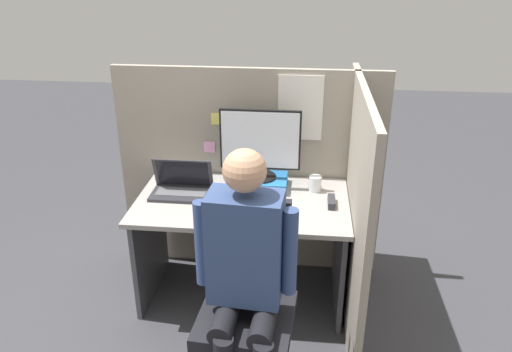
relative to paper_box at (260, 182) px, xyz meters
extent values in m
plane|color=#3D3D42|center=(-0.09, -0.57, -0.75)|extent=(12.00, 12.00, 0.00)
cube|color=gray|center=(-0.09, 0.21, -0.03)|extent=(1.81, 0.04, 1.45)
cube|color=white|center=(0.24, 0.19, 0.45)|extent=(0.29, 0.01, 0.42)
cube|color=#F4EA66|center=(-0.30, 0.19, 0.36)|extent=(0.08, 0.01, 0.08)
cube|color=#EA9EC6|center=(-0.36, 0.19, 0.16)|extent=(0.08, 0.01, 0.08)
cube|color=gray|center=(0.59, -0.27, -0.03)|extent=(0.04, 1.40, 1.45)
cube|color=#9E9993|center=(-0.09, -0.19, -0.05)|extent=(1.31, 0.75, 0.03)
cube|color=#4C4C51|center=(-0.71, -0.19, -0.41)|extent=(0.03, 0.64, 0.69)
cube|color=#4C4C51|center=(0.53, -0.19, -0.41)|extent=(0.03, 0.64, 0.69)
cube|color=#236BAD|center=(0.00, 0.00, 0.00)|extent=(0.35, 0.25, 0.07)
cylinder|color=black|center=(0.00, 0.00, 0.04)|extent=(0.21, 0.21, 0.01)
cylinder|color=black|center=(0.00, 0.00, 0.08)|extent=(0.04, 0.04, 0.06)
cube|color=black|center=(0.00, 0.00, 0.29)|extent=(0.51, 0.02, 0.39)
cube|color=silver|center=(0.00, -0.01, 0.29)|extent=(0.48, 0.00, 0.36)
cube|color=#2D2D33|center=(-0.48, -0.18, -0.02)|extent=(0.38, 0.21, 0.02)
cube|color=#5B5B60|center=(-0.48, -0.16, -0.01)|extent=(0.32, 0.12, 0.00)
cube|color=#2D2D33|center=(-0.48, -0.10, 0.09)|extent=(0.38, 0.07, 0.21)
cube|color=black|center=(-0.48, -0.11, 0.09)|extent=(0.33, 0.06, 0.18)
ellipsoid|color=black|center=(-0.21, -0.34, -0.02)|extent=(0.06, 0.04, 0.03)
cube|color=#2D2D33|center=(0.45, -0.21, -0.01)|extent=(0.04, 0.14, 0.04)
cone|color=orange|center=(0.15, -0.39, -0.01)|extent=(0.05, 0.12, 0.05)
cylinder|color=green|center=(0.15, -0.32, -0.01)|extent=(0.03, 0.02, 0.03)
cube|color=black|center=(0.03, -0.98, -0.29)|extent=(0.49, 0.49, 0.07)
cube|color=black|center=(0.01, -0.72, 0.00)|extent=(0.44, 0.08, 0.51)
cylinder|color=black|center=(-0.05, -1.08, -0.20)|extent=(0.13, 0.30, 0.11)
cylinder|color=black|center=(0.13, -1.09, -0.20)|extent=(0.13, 0.30, 0.11)
cube|color=#334775|center=(0.03, -0.98, 0.13)|extent=(0.35, 0.22, 0.54)
sphere|color=tan|center=(0.03, -0.98, 0.51)|extent=(0.19, 0.19, 0.19)
cylinder|color=#334775|center=(-0.18, -0.96, 0.13)|extent=(0.07, 0.07, 0.43)
cylinder|color=#334775|center=(0.23, -1.00, 0.13)|extent=(0.07, 0.07, 0.43)
cylinder|color=white|center=(0.35, -0.02, 0.02)|extent=(0.08, 0.08, 0.10)
camera|label=1|loc=(0.28, -2.91, 1.37)|focal=35.00mm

